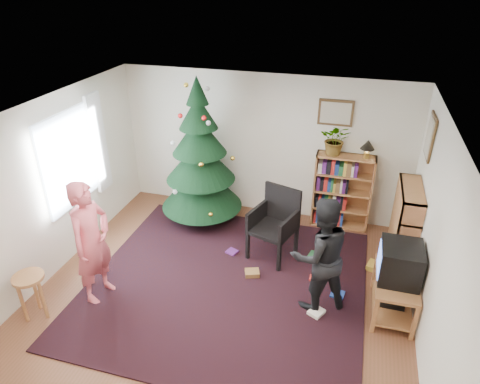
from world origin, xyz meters
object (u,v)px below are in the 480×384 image
(potted_plant, at_px, (336,139))
(crt_tv, at_px, (400,263))
(christmas_tree, at_px, (200,164))
(table_lamp, at_px, (368,146))
(armchair, at_px, (275,219))
(tv_stand, at_px, (394,291))
(picture_back, at_px, (336,113))
(person_by_chair, at_px, (320,256))
(stool, at_px, (30,285))
(person_standing, at_px, (92,242))
(bookshelf_back, at_px, (342,191))
(bookshelf_right, at_px, (404,227))
(picture_right, at_px, (430,137))

(potted_plant, bearing_deg, crt_tv, -62.69)
(christmas_tree, bearing_deg, potted_plant, 11.57)
(crt_tv, height_order, potted_plant, potted_plant)
(crt_tv, relative_size, potted_plant, 1.04)
(table_lamp, bearing_deg, crt_tv, -75.31)
(armchair, distance_m, potted_plant, 1.63)
(tv_stand, distance_m, table_lamp, 2.35)
(picture_back, xyz_separation_m, person_by_chair, (0.11, -2.24, -1.15))
(armchair, height_order, stool, armchair)
(person_standing, bearing_deg, person_by_chair, -70.20)
(person_standing, bearing_deg, bookshelf_back, -39.98)
(bookshelf_right, distance_m, tv_stand, 1.12)
(picture_right, relative_size, person_standing, 0.35)
(christmas_tree, bearing_deg, person_by_chair, -37.13)
(bookshelf_back, height_order, person_by_chair, person_by_chair)
(armchair, bearing_deg, stool, -122.22)
(picture_back, relative_size, christmas_tree, 0.22)
(armchair, xyz_separation_m, potted_plant, (0.72, 1.09, 0.96))
(christmas_tree, relative_size, person_standing, 1.47)
(bookshelf_back, xyz_separation_m, person_standing, (-2.99, -2.71, 0.20))
(bookshelf_right, xyz_separation_m, stool, (-4.50, -2.38, -0.17))
(christmas_tree, height_order, bookshelf_right, christmas_tree)
(crt_tv, bearing_deg, person_by_chair, -171.66)
(picture_back, distance_m, armchair, 1.95)
(person_standing, bearing_deg, crt_tv, -71.11)
(picture_back, bearing_deg, picture_right, -28.69)
(picture_back, distance_m, bookshelf_back, 1.32)
(armchair, height_order, person_standing, person_standing)
(person_standing, bearing_deg, table_lamp, -42.69)
(potted_plant, bearing_deg, picture_right, -24.86)
(bookshelf_back, bearing_deg, picture_right, -28.79)
(bookshelf_back, bearing_deg, person_standing, -137.79)
(picture_back, relative_size, bookshelf_back, 0.42)
(picture_right, xyz_separation_m, potted_plant, (-1.27, 0.59, -0.39))
(table_lamp, bearing_deg, picture_back, 166.24)
(picture_right, height_order, person_standing, picture_right)
(picture_right, bearing_deg, person_by_chair, -128.75)
(bookshelf_right, bearing_deg, crt_tv, 173.41)
(person_by_chair, xyz_separation_m, table_lamp, (0.45, 2.11, 0.71))
(crt_tv, bearing_deg, stool, -163.22)
(stool, xyz_separation_m, potted_plant, (3.36, 3.29, 1.07))
(christmas_tree, height_order, stool, christmas_tree)
(picture_back, distance_m, picture_right, 1.51)
(bookshelf_back, relative_size, stool, 2.05)
(bookshelf_right, bearing_deg, tv_stand, 173.56)
(armchair, bearing_deg, bookshelf_right, 23.82)
(bookshelf_back, height_order, table_lamp, table_lamp)
(person_standing, relative_size, potted_plant, 3.32)
(person_standing, bearing_deg, tv_stand, -71.12)
(tv_stand, xyz_separation_m, potted_plant, (-1.02, 1.97, 1.23))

